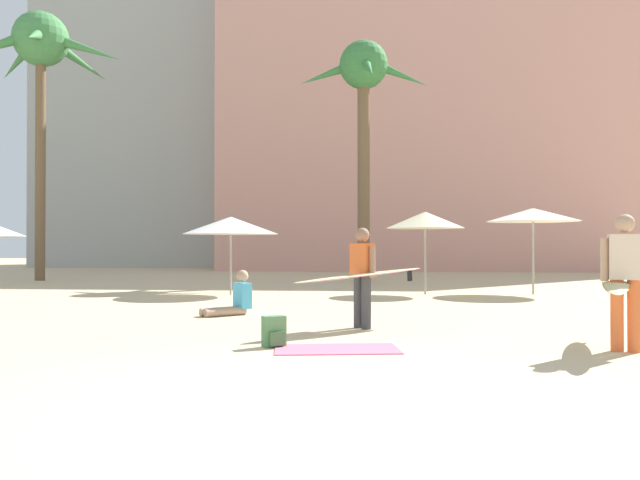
{
  "coord_description": "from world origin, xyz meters",
  "views": [
    {
      "loc": [
        0.5,
        -5.5,
        1.37
      ],
      "look_at": [
        -0.28,
        4.27,
        1.46
      ],
      "focal_mm": 34.98,
      "sensor_mm": 36.0,
      "label": 1
    }
  ],
  "objects": [
    {
      "name": "ground",
      "position": [
        0.0,
        0.0,
        0.0
      ],
      "size": [
        120.0,
        120.0,
        0.0
      ],
      "primitive_type": "plane",
      "color": "#C6B28C"
    },
    {
      "name": "hotel_pink",
      "position": [
        4.6,
        32.87,
        9.11
      ],
      "size": [
        25.04,
        10.46,
        18.21
      ],
      "primitive_type": "cube",
      "color": "#DB9989",
      "rests_on": "ground"
    },
    {
      "name": "hotel_tower_gray",
      "position": [
        -11.25,
        37.32,
        14.17
      ],
      "size": [
        19.82,
        10.27,
        28.34
      ],
      "primitive_type": "cube",
      "color": "#A8A8A3",
      "rests_on": "ground"
    },
    {
      "name": "palm_tree_far_left",
      "position": [
        -12.5,
        18.13,
        8.99
      ],
      "size": [
        6.18,
        6.27,
        10.65
      ],
      "color": "brown",
      "rests_on": "ground"
    },
    {
      "name": "palm_tree_left",
      "position": [
        0.26,
        18.11,
        7.41
      ],
      "size": [
        4.99,
        4.9,
        9.16
      ],
      "color": "brown",
      "rests_on": "ground"
    },
    {
      "name": "cafe_umbrella_1",
      "position": [
        -3.4,
        11.7,
        1.94
      ],
      "size": [
        2.69,
        2.69,
        2.19
      ],
      "color": "gray",
      "rests_on": "ground"
    },
    {
      "name": "cafe_umbrella_2",
      "position": [
        5.11,
        12.57,
        2.25
      ],
      "size": [
        2.58,
        2.58,
        2.44
      ],
      "color": "gray",
      "rests_on": "ground"
    },
    {
      "name": "cafe_umbrella_3",
      "position": [
        2.05,
        12.29,
        2.1
      ],
      "size": [
        2.21,
        2.21,
        2.34
      ],
      "color": "gray",
      "rests_on": "ground"
    },
    {
      "name": "beach_towel",
      "position": [
        0.06,
        2.72,
        0.01
      ],
      "size": [
        1.74,
        1.07,
        0.01
      ],
      "primitive_type": "cube",
      "rotation": [
        0.0,
        0.0,
        0.14
      ],
      "color": "#EF6684",
      "rests_on": "ground"
    },
    {
      "name": "backpack",
      "position": [
        -0.8,
        2.87,
        0.2
      ],
      "size": [
        0.35,
        0.33,
        0.42
      ],
      "rotation": [
        0.0,
        0.0,
        5.22
      ],
      "color": "#4B7D4B",
      "rests_on": "ground"
    },
    {
      "name": "person_near_left",
      "position": [
        3.8,
        2.97,
        0.95
      ],
      "size": [
        1.27,
        2.64,
        1.78
      ],
      "rotation": [
        0.0,
        0.0,
        4.5
      ],
      "color": "orange",
      "rests_on": "ground"
    },
    {
      "name": "person_near_right",
      "position": [
        -2.19,
        6.7,
        0.3
      ],
      "size": [
        0.99,
        0.92,
        0.89
      ],
      "rotation": [
        0.0,
        0.0,
        3.85
      ],
      "color": "tan",
      "rests_on": "ground"
    },
    {
      "name": "person_mid_left",
      "position": [
        0.37,
        4.75,
        0.91
      ],
      "size": [
        2.23,
        2.01,
        1.67
      ],
      "rotation": [
        0.0,
        0.0,
        3.86
      ],
      "color": "#3D3D42",
      "rests_on": "ground"
    }
  ]
}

